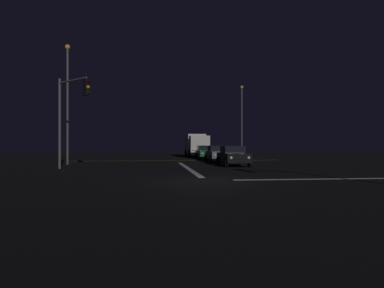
# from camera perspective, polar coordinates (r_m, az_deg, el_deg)

# --- Properties ---
(ground) EXTENTS (120.00, 120.00, 0.10)m
(ground) POSITION_cam_1_polar(r_m,az_deg,el_deg) (16.34, 2.30, -6.17)
(ground) COLOR black
(stop_line_north) EXTENTS (0.35, 14.59, 0.01)m
(stop_line_north) POSITION_cam_1_polar(r_m,az_deg,el_deg) (24.75, -0.72, -3.98)
(stop_line_north) COLOR white
(stop_line_north) RESTS_ON ground
(centre_line_ns) EXTENTS (22.00, 0.15, 0.01)m
(centre_line_ns) POSITION_cam_1_polar(r_m,az_deg,el_deg) (36.29, -2.57, -2.73)
(centre_line_ns) COLOR yellow
(centre_line_ns) RESTS_ON ground
(crosswalk_bar_east) EXTENTS (14.59, 0.40, 0.01)m
(crosswalk_bar_east) POSITION_cam_1_polar(r_m,az_deg,el_deg) (19.59, 28.14, -5.00)
(crosswalk_bar_east) COLOR white
(crosswalk_bar_east) RESTS_ON ground
(sedan_black) EXTENTS (2.02, 4.33, 1.57)m
(sedan_black) POSITION_cam_1_polar(r_m,az_deg,el_deg) (27.36, 6.75, -1.93)
(sedan_black) COLOR black
(sedan_black) RESTS_ON ground
(sedan_gray) EXTENTS (2.02, 4.33, 1.57)m
(sedan_gray) POSITION_cam_1_polar(r_m,az_deg,el_deg) (33.34, 4.22, -1.60)
(sedan_gray) COLOR slate
(sedan_gray) RESTS_ON ground
(sedan_green) EXTENTS (2.02, 4.33, 1.57)m
(sedan_green) POSITION_cam_1_polar(r_m,az_deg,el_deg) (39.43, 2.19, -1.36)
(sedan_green) COLOR #14512D
(sedan_green) RESTS_ON ground
(box_truck) EXTENTS (2.68, 8.28, 3.08)m
(box_truck) POSITION_cam_1_polar(r_m,az_deg,el_deg) (46.95, 0.68, -0.05)
(box_truck) COLOR beige
(box_truck) RESTS_ON ground
(traffic_signal_nw) EXTENTS (2.55, 2.55, 6.26)m
(traffic_signal_nw) POSITION_cam_1_polar(r_m,az_deg,el_deg) (24.76, -19.33, 5.90)
(traffic_signal_nw) COLOR #4C4C51
(traffic_signal_nw) RESTS_ON ground
(streetlamp_right_far) EXTENTS (0.44, 0.44, 9.72)m
(streetlamp_right_far) POSITION_cam_1_polar(r_m,az_deg,el_deg) (47.88, 8.18, 4.56)
(streetlamp_right_far) COLOR #424247
(streetlamp_right_far) RESTS_ON ground
(streetlamp_left_near) EXTENTS (0.44, 0.44, 10.12)m
(streetlamp_left_near) POSITION_cam_1_polar(r_m,az_deg,el_deg) (31.26, -19.78, 7.42)
(streetlamp_left_near) COLOR #424247
(streetlamp_left_near) RESTS_ON ground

